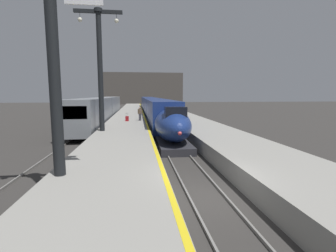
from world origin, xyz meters
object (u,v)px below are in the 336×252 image
Objects in this scene: highspeed_train_main at (153,108)px; rolling_suitcase at (127,119)px; regional_train_adjacent at (103,108)px; passenger_near_edge at (140,113)px; station_column_mid at (100,60)px; station_column_near at (54,38)px.

highspeed_train_main is 14.34m from rolling_suitcase.
regional_train_adjacent is 21.66× the size of passenger_near_edge.
rolling_suitcase is at bearing 76.36° from station_column_mid.
station_column_near reaches higher than highspeed_train_main.
station_column_near is 5.06× the size of passenger_near_edge.
highspeed_train_main is 34.46m from station_column_near.
passenger_near_edge is at bearing 80.58° from station_column_near.
highspeed_train_main is 1.55× the size of regional_train_adjacent.
highspeed_train_main is at bearing 74.67° from station_column_mid.
regional_train_adjacent is at bearing 94.41° from station_column_near.
passenger_near_edge is 1.79m from rolling_suitcase.
highspeed_train_main is at bearing 28.39° from regional_train_adjacent.
rolling_suitcase is at bearing -161.44° from passenger_near_edge.
station_column_mid is at bearing 90.28° from station_column_near.
rolling_suitcase is (4.08, -9.38, -0.77)m from regional_train_adjacent.
station_column_near is 8.71× the size of rolling_suitcase.
highspeed_train_main is 6.65× the size of station_column_near.
regional_train_adjacent is at bearing 97.31° from station_column_mid.
station_column_mid is at bearing -82.69° from regional_train_adjacent.
highspeed_train_main reaches higher than rolling_suitcase.
rolling_suitcase is (-1.57, -0.53, -0.69)m from passenger_near_edge.
station_column_near is at bearing -85.59° from regional_train_adjacent.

